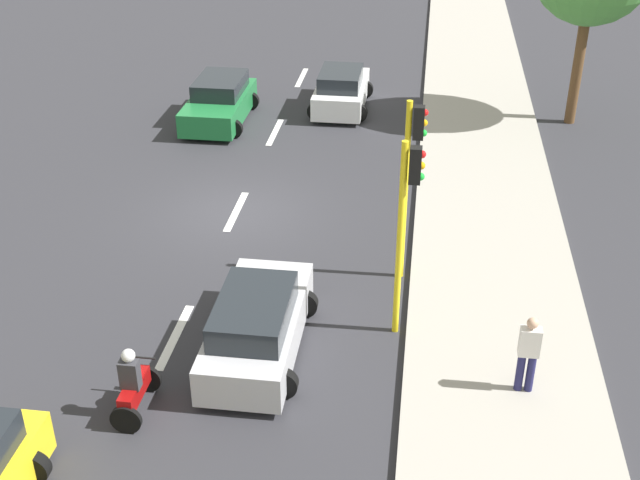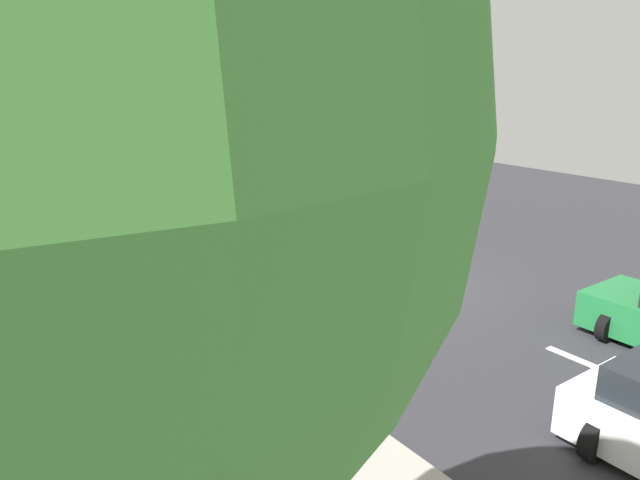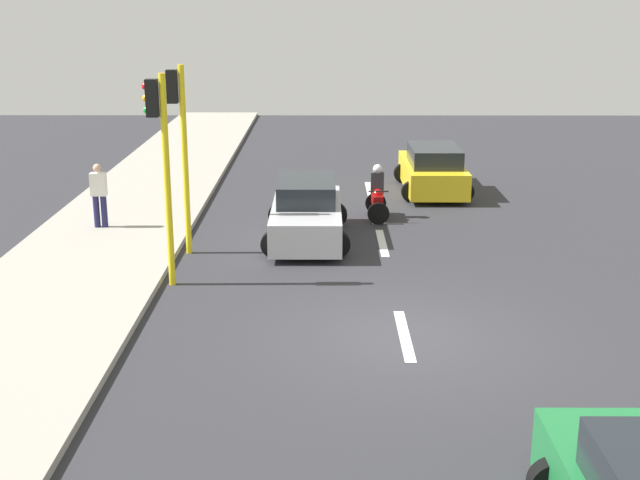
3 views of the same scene
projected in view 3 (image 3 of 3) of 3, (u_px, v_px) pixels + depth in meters
ground_plane at (404, 338)px, 15.19m from camera, size 40.00×60.00×0.10m
sidewalk at (23, 331)px, 15.18m from camera, size 4.00×60.00×0.15m
lane_stripe_far_north at (370, 190)px, 26.69m from camera, size 0.20×2.40×0.01m
lane_stripe_north at (382, 243)px, 20.93m from camera, size 0.20×2.40×0.01m
lane_stripe_mid at (404, 335)px, 15.17m from camera, size 0.20×2.40×0.01m
car_silver at (307, 213)px, 21.04m from camera, size 2.14×4.27×1.52m
car_yellow_cab at (433, 170)px, 26.24m from camera, size 2.20×4.22×1.52m
motorcycle at (377, 196)px, 23.12m from camera, size 0.60×1.30×1.53m
pedestrian_near_signal at (99, 193)px, 21.60m from camera, size 0.40×0.24×1.69m
traffic_light_corner at (180, 133)px, 19.29m from camera, size 0.49×0.24×4.50m
traffic_light_midblock at (161, 150)px, 17.07m from camera, size 0.49×0.24×4.50m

